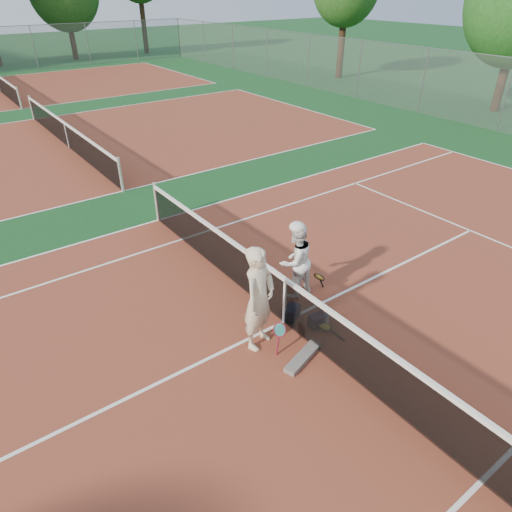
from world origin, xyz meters
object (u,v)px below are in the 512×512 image
(sports_bag_navy, at_px, (291,313))
(player_a, at_px, (259,298))
(net_main, at_px, (285,301))
(water_bottle, at_px, (327,321))
(player_b, at_px, (296,261))
(racket_spare, at_px, (325,327))
(sports_bag_purple, at_px, (317,321))
(racket_black_held, at_px, (319,283))
(racket_red, at_px, (280,337))

(sports_bag_navy, bearing_deg, player_a, -168.70)
(net_main, relative_size, water_bottle, 36.60)
(player_b, relative_size, racket_spare, 2.74)
(sports_bag_purple, bearing_deg, player_b, 72.60)
(racket_black_held, relative_size, sports_bag_purple, 1.69)
(net_main, xyz_separation_m, water_bottle, (0.55, -0.60, -0.36))
(sports_bag_purple, xyz_separation_m, water_bottle, (0.12, -0.13, 0.02))
(sports_bag_navy, height_order, water_bottle, water_bottle)
(net_main, bearing_deg, racket_spare, -53.86)
(net_main, bearing_deg, sports_bag_purple, -47.63)
(sports_bag_purple, bearing_deg, sports_bag_navy, 117.70)
(player_b, distance_m, sports_bag_navy, 1.08)
(player_a, height_order, sports_bag_navy, player_a)
(racket_black_held, bearing_deg, player_b, -54.29)
(water_bottle, bearing_deg, racket_spare, -153.02)
(player_b, height_order, racket_spare, player_b)
(player_a, xyz_separation_m, player_b, (1.51, 0.79, -0.18))
(player_b, bearing_deg, water_bottle, 77.60)
(player_b, bearing_deg, sports_bag_purple, 70.43)
(player_b, distance_m, racket_black_held, 0.76)
(racket_spare, xyz_separation_m, sports_bag_navy, (-0.29, 0.64, 0.07))
(racket_black_held, relative_size, water_bottle, 1.74)
(player_b, xyz_separation_m, racket_black_held, (0.43, -0.28, -0.56))
(racket_spare, xyz_separation_m, water_bottle, (0.08, 0.04, 0.08))
(sports_bag_purple, distance_m, water_bottle, 0.18)
(racket_red, relative_size, water_bottle, 1.92)
(racket_spare, distance_m, water_bottle, 0.12)
(water_bottle, bearing_deg, player_b, 79.77)
(racket_red, xyz_separation_m, racket_spare, (1.03, -0.10, -0.22))
(sports_bag_purple, bearing_deg, racket_red, -175.65)
(racket_red, bearing_deg, player_a, 84.26)
(player_b, relative_size, water_bottle, 5.44)
(racket_red, height_order, water_bottle, racket_red)
(player_b, distance_m, racket_red, 1.83)
(net_main, height_order, sports_bag_purple, net_main)
(racket_black_held, xyz_separation_m, racket_spare, (-0.72, -0.96, -0.19))
(net_main, height_order, player_b, player_b)
(racket_red, bearing_deg, racket_black_held, -7.23)
(net_main, xyz_separation_m, racket_spare, (0.47, -0.64, -0.44))
(player_a, height_order, sports_bag_purple, player_a)
(racket_black_held, height_order, sports_bag_purple, racket_black_held)
(sports_bag_purple, bearing_deg, racket_black_held, 45.91)
(sports_bag_navy, relative_size, water_bottle, 1.16)
(sports_bag_purple, relative_size, water_bottle, 1.03)
(player_a, bearing_deg, racket_black_held, -8.48)
(racket_red, bearing_deg, sports_bag_purple, -29.13)
(player_b, distance_m, racket_spare, 1.48)
(player_a, distance_m, sports_bag_navy, 1.28)
(net_main, relative_size, sports_bag_purple, 35.62)
(racket_black_held, height_order, water_bottle, racket_black_held)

